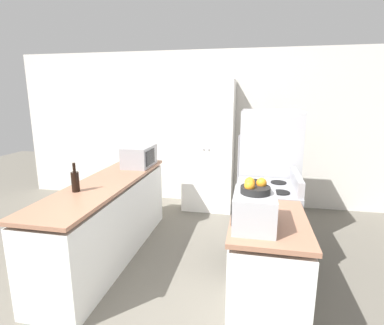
{
  "coord_description": "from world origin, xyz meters",
  "views": [
    {
      "loc": [
        0.73,
        -1.7,
        1.87
      ],
      "look_at": [
        0.0,
        1.86,
        1.05
      ],
      "focal_mm": 28.0,
      "sensor_mm": 36.0,
      "label": 1
    }
  ],
  "objects_px": {
    "refrigerator": "(268,175)",
    "fruit_bowl": "(255,188)",
    "pantry_cabinet": "(209,146)",
    "toaster_oven": "(254,210)",
    "microwave": "(139,156)",
    "wine_bottle": "(75,181)",
    "stove": "(265,226)"
  },
  "relations": [
    {
      "from": "refrigerator",
      "to": "stove",
      "type": "bearing_deg",
      "value": -93.0
    },
    {
      "from": "refrigerator",
      "to": "fruit_bowl",
      "type": "distance_m",
      "value": 1.87
    },
    {
      "from": "toaster_oven",
      "to": "fruit_bowl",
      "type": "xyz_separation_m",
      "value": [
        -0.0,
        0.0,
        0.17
      ]
    },
    {
      "from": "pantry_cabinet",
      "to": "toaster_oven",
      "type": "distance_m",
      "value": 2.77
    },
    {
      "from": "microwave",
      "to": "toaster_oven",
      "type": "relative_size",
      "value": 1.27
    },
    {
      "from": "pantry_cabinet",
      "to": "stove",
      "type": "height_order",
      "value": "pantry_cabinet"
    },
    {
      "from": "pantry_cabinet",
      "to": "toaster_oven",
      "type": "relative_size",
      "value": 5.05
    },
    {
      "from": "toaster_oven",
      "to": "stove",
      "type": "bearing_deg",
      "value": 82.09
    },
    {
      "from": "pantry_cabinet",
      "to": "fruit_bowl",
      "type": "relative_size",
      "value": 9.78
    },
    {
      "from": "refrigerator",
      "to": "microwave",
      "type": "bearing_deg",
      "value": -174.86
    },
    {
      "from": "pantry_cabinet",
      "to": "fruit_bowl",
      "type": "xyz_separation_m",
      "value": [
        0.73,
        -2.67,
        0.16
      ]
    },
    {
      "from": "refrigerator",
      "to": "pantry_cabinet",
      "type": "bearing_deg",
      "value": 137.07
    },
    {
      "from": "pantry_cabinet",
      "to": "wine_bottle",
      "type": "distance_m",
      "value": 2.42
    },
    {
      "from": "wine_bottle",
      "to": "stove",
      "type": "bearing_deg",
      "value": 15.94
    },
    {
      "from": "microwave",
      "to": "toaster_oven",
      "type": "distance_m",
      "value": 2.27
    },
    {
      "from": "pantry_cabinet",
      "to": "toaster_oven",
      "type": "bearing_deg",
      "value": -74.65
    },
    {
      "from": "toaster_oven",
      "to": "fruit_bowl",
      "type": "relative_size",
      "value": 1.94
    },
    {
      "from": "refrigerator",
      "to": "fruit_bowl",
      "type": "bearing_deg",
      "value": -95.85
    },
    {
      "from": "microwave",
      "to": "fruit_bowl",
      "type": "bearing_deg",
      "value": -47.24
    },
    {
      "from": "refrigerator",
      "to": "wine_bottle",
      "type": "height_order",
      "value": "refrigerator"
    },
    {
      "from": "microwave",
      "to": "toaster_oven",
      "type": "bearing_deg",
      "value": -47.22
    },
    {
      "from": "wine_bottle",
      "to": "fruit_bowl",
      "type": "distance_m",
      "value": 1.83
    },
    {
      "from": "microwave",
      "to": "wine_bottle",
      "type": "xyz_separation_m",
      "value": [
        -0.22,
        -1.19,
        -0.03
      ]
    },
    {
      "from": "stove",
      "to": "microwave",
      "type": "relative_size",
      "value": 2.03
    },
    {
      "from": "stove",
      "to": "refrigerator",
      "type": "relative_size",
      "value": 0.64
    },
    {
      "from": "fruit_bowl",
      "to": "pantry_cabinet",
      "type": "bearing_deg",
      "value": 105.31
    },
    {
      "from": "microwave",
      "to": "fruit_bowl",
      "type": "relative_size",
      "value": 2.46
    },
    {
      "from": "wine_bottle",
      "to": "toaster_oven",
      "type": "bearing_deg",
      "value": -15.21
    },
    {
      "from": "microwave",
      "to": "fruit_bowl",
      "type": "distance_m",
      "value": 2.27
    },
    {
      "from": "microwave",
      "to": "refrigerator",
      "type": "bearing_deg",
      "value": 5.14
    },
    {
      "from": "refrigerator",
      "to": "wine_bottle",
      "type": "bearing_deg",
      "value": -145.38
    },
    {
      "from": "stove",
      "to": "fruit_bowl",
      "type": "distance_m",
      "value": 1.27
    }
  ]
}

